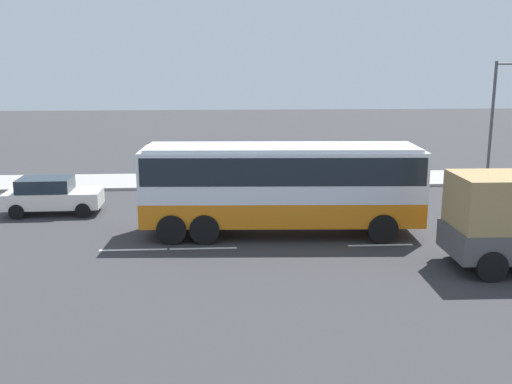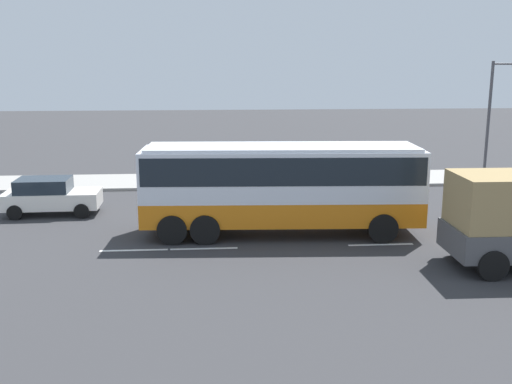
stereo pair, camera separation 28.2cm
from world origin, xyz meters
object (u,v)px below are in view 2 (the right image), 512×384
at_px(car_white_minivan, 50,196).
at_px(street_lamp, 492,113).
at_px(pedestrian_near_curb, 280,164).
at_px(pedestrian_at_crossing, 360,164).
at_px(coach_bus, 282,180).

height_order(car_white_minivan, street_lamp, street_lamp).
distance_m(pedestrian_near_curb, pedestrian_at_crossing, 4.41).
relative_size(car_white_minivan, pedestrian_near_curb, 2.33).
xyz_separation_m(pedestrian_near_curb, pedestrian_at_crossing, (4.40, 0.12, -0.03)).
distance_m(car_white_minivan, street_lamp, 22.68).
distance_m(coach_bus, car_white_minivan, 10.49).
xyz_separation_m(car_white_minivan, pedestrian_at_crossing, (15.07, 5.38, 0.30)).
xyz_separation_m(coach_bus, pedestrian_at_crossing, (5.38, 9.17, -1.01)).
relative_size(car_white_minivan, street_lamp, 0.64).
xyz_separation_m(car_white_minivan, pedestrian_near_curb, (10.67, 5.26, 0.33)).
bearing_deg(coach_bus, car_white_minivan, 161.43).
distance_m(coach_bus, street_lamp, 15.09).
bearing_deg(pedestrian_near_curb, car_white_minivan, -18.99).
height_order(pedestrian_near_curb, pedestrian_at_crossing, pedestrian_near_curb).
relative_size(car_white_minivan, pedestrian_at_crossing, 2.40).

